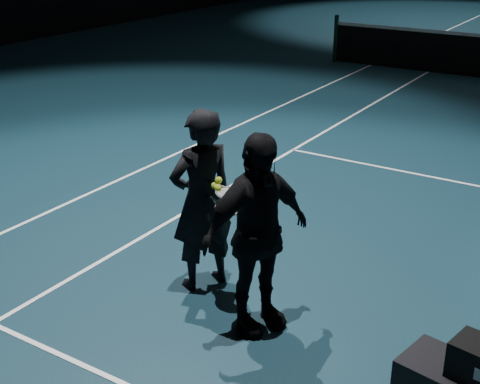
# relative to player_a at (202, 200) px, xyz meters

# --- Properties ---
(net_post_left) EXTENTS (0.10, 0.10, 1.10)m
(net_post_left) POSITION_rel_player_a_xyz_m (-3.43, 10.35, -0.31)
(net_post_left) COLOR black
(net_post_left) RESTS_ON floor
(player_a) EXTENTS (0.64, 0.74, 1.72)m
(player_a) POSITION_rel_player_a_xyz_m (0.00, 0.00, 0.00)
(player_a) COLOR black
(player_a) RESTS_ON floor
(player_b) EXTENTS (0.79, 1.09, 1.72)m
(player_b) POSITION_rel_player_a_xyz_m (0.78, -0.33, 0.00)
(player_b) COLOR black
(player_b) RESTS_ON floor
(racket_lower) EXTENTS (0.71, 0.47, 0.03)m
(racket_lower) POSITION_rel_player_a_xyz_m (0.41, -0.18, 0.09)
(racket_lower) COLOR black
(racket_lower) RESTS_ON player_a
(racket_upper) EXTENTS (0.71, 0.43, 0.10)m
(racket_upper) POSITION_rel_player_a_xyz_m (0.38, -0.12, 0.19)
(racket_upper) COLOR black
(racket_upper) RESTS_ON player_b
(tennis_balls) EXTENTS (0.12, 0.10, 0.12)m
(tennis_balls) POSITION_rel_player_a_xyz_m (0.24, -0.10, 0.24)
(tennis_balls) COLOR #BAE630
(tennis_balls) RESTS_ON racket_upper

